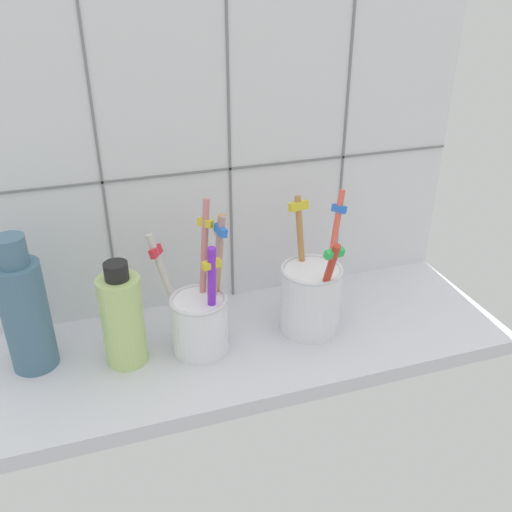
# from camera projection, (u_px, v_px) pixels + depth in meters

# --- Properties ---
(counter_slab) EXTENTS (0.64, 0.22, 0.02)m
(counter_slab) POSITION_uv_depth(u_px,v_px,m) (256.00, 344.00, 0.71)
(counter_slab) COLOR silver
(counter_slab) RESTS_ON ground
(tile_wall_back) EXTENTS (0.64, 0.02, 0.45)m
(tile_wall_back) POSITION_uv_depth(u_px,v_px,m) (228.00, 155.00, 0.71)
(tile_wall_back) COLOR white
(tile_wall_back) RESTS_ON ground
(toothbrush_cup_left) EXTENTS (0.09, 0.08, 0.19)m
(toothbrush_cup_left) POSITION_uv_depth(u_px,v_px,m) (200.00, 316.00, 0.67)
(toothbrush_cup_left) COLOR white
(toothbrush_cup_left) RESTS_ON counter_slab
(toothbrush_cup_right) EXTENTS (0.10, 0.10, 0.17)m
(toothbrush_cup_right) POSITION_uv_depth(u_px,v_px,m) (311.00, 294.00, 0.70)
(toothbrush_cup_right) COLOR white
(toothbrush_cup_right) RESTS_ON counter_slab
(ceramic_vase) EXTENTS (0.05, 0.05, 0.17)m
(ceramic_vase) POSITION_uv_depth(u_px,v_px,m) (25.00, 311.00, 0.62)
(ceramic_vase) COLOR slate
(ceramic_vase) RESTS_ON counter_slab
(soap_bottle) EXTENTS (0.05, 0.05, 0.13)m
(soap_bottle) POSITION_uv_depth(u_px,v_px,m) (123.00, 318.00, 0.64)
(soap_bottle) COLOR #BFDC82
(soap_bottle) RESTS_ON counter_slab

